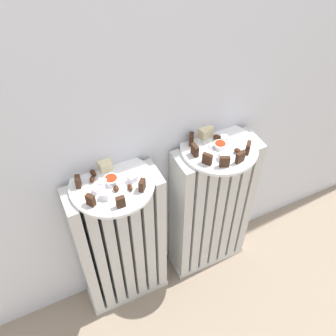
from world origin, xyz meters
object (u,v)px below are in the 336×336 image
at_px(jam_bowl_left, 111,180).
at_px(jam_bowl_right, 220,145).
at_px(radiator_left, 122,246).
at_px(fork, 210,147).
at_px(radiator_right, 211,211).
at_px(plate_right, 219,148).
at_px(plate_left, 112,184).

height_order(jam_bowl_left, jam_bowl_right, jam_bowl_left).
bearing_deg(radiator_left, fork, 1.61).
distance_m(radiator_right, plate_right, 0.34).
bearing_deg(radiator_right, jam_bowl_left, -179.98).
bearing_deg(radiator_left, radiator_right, 0.00).
relative_size(radiator_left, jam_bowl_right, 15.29).
distance_m(radiator_right, jam_bowl_left, 0.52).
relative_size(plate_right, jam_bowl_left, 5.91).
distance_m(radiator_right, plate_left, 0.51).
xyz_separation_m(plate_left, fork, (0.35, 0.01, 0.01)).
xyz_separation_m(plate_right, fork, (-0.03, 0.01, 0.01)).
relative_size(radiator_right, plate_left, 2.50).
relative_size(radiator_right, jam_bowl_right, 15.29).
bearing_deg(radiator_right, jam_bowl_right, -98.97).
bearing_deg(radiator_left, jam_bowl_right, -0.91).
xyz_separation_m(radiator_right, jam_bowl_right, (-0.00, -0.01, 0.36)).
bearing_deg(jam_bowl_left, radiator_right, 0.02).
height_order(radiator_right, plate_left, plate_left).
bearing_deg(plate_left, plate_right, 0.00).
bearing_deg(fork, plate_right, -18.65).
relative_size(plate_left, fork, 2.68).
height_order(radiator_right, jam_bowl_left, jam_bowl_left).
bearing_deg(jam_bowl_left, fork, 1.63).
relative_size(radiator_left, plate_left, 2.50).
height_order(plate_right, jam_bowl_left, jam_bowl_left).
height_order(radiator_left, radiator_right, same).
relative_size(jam_bowl_right, fork, 0.44).
bearing_deg(plate_left, fork, 1.61).
bearing_deg(jam_bowl_right, jam_bowl_left, 179.11).
bearing_deg(plate_left, radiator_right, 0.00).
xyz_separation_m(radiator_left, jam_bowl_right, (0.38, -0.01, 0.36)).
bearing_deg(radiator_left, plate_left, -63.43).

